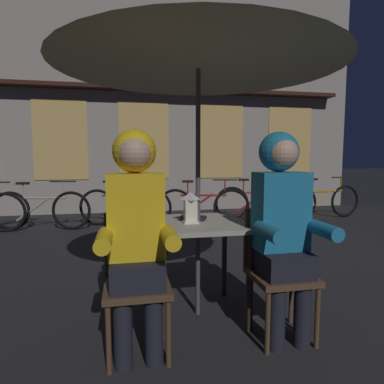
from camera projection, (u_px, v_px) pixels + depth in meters
The scene contains 15 objects.
ground_plane at pixel (198, 314), 2.61m from camera, with size 60.00×60.00×0.00m, color #232326.
cafe_table at pixel (198, 234), 2.55m from camera, with size 0.72×0.72×0.74m.
patio_umbrella at pixel (198, 42), 2.40m from camera, with size 2.10×2.10×2.31m.
lantern at pixel (190, 207), 2.47m from camera, with size 0.11×0.11×0.23m.
chair_left at pixel (137, 274), 2.11m from camera, with size 0.40×0.40×0.87m.
chair_right at pixel (277, 264), 2.30m from camera, with size 0.40×0.40×0.87m.
person_left_hooded at pixel (136, 220), 2.02m from camera, with size 0.45×0.56×1.40m.
person_right_hooded at pixel (282, 215), 2.21m from camera, with size 0.45×0.56×1.40m.
shopfront_building at pixel (142, 75), 7.53m from camera, with size 10.00×0.93×6.20m.
bicycle_second at pixel (41, 210), 5.62m from camera, with size 1.66×0.35×0.84m.
bicycle_third at pixel (125, 207), 5.97m from camera, with size 1.65×0.44×0.84m.
bicycle_fourth at pixel (203, 206), 6.03m from camera, with size 1.65×0.43×0.84m.
bicycle_fifth at pixel (258, 203), 6.49m from camera, with size 1.66×0.38×0.84m.
bicycle_furthest at pixel (324, 201), 6.71m from camera, with size 1.68×0.18×0.84m.
book at pixel (193, 218), 2.61m from camera, with size 0.20×0.14×0.02m, color black.
Camera 1 is at (-0.54, -2.44, 1.23)m, focal length 31.08 mm.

